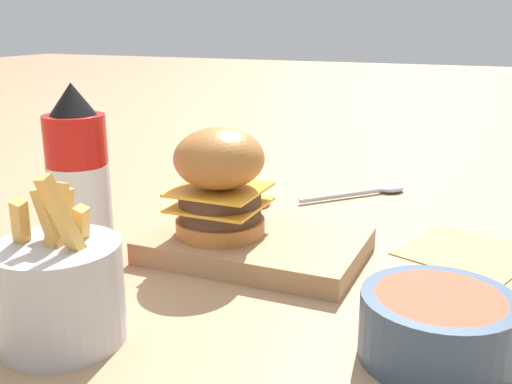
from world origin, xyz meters
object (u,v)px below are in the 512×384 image
side_bowl (437,325)px  spoon (375,191)px  burger (220,181)px  ketchup_bottle (79,188)px  serving_board (256,246)px  fries_basket (60,289)px

side_bowl → spoon: (-0.14, 0.43, -0.02)m
burger → ketchup_bottle: bearing=-141.6°
spoon → serving_board: bearing=-150.9°
side_bowl → burger: bearing=153.0°
burger → ketchup_bottle: 0.15m
serving_board → spoon: 0.30m
ketchup_bottle → side_bowl: size_ratio=1.64×
serving_board → ketchup_bottle: bearing=-146.6°
ketchup_bottle → serving_board: bearing=33.4°
burger → spoon: 0.33m
burger → fries_basket: (-0.04, -0.22, -0.04)m
side_bowl → ketchup_bottle: bearing=174.4°
side_bowl → fries_basket: bearing=-162.3°
serving_board → burger: 0.08m
burger → fries_basket: size_ratio=0.80×
ketchup_bottle → side_bowl: bearing=-5.6°
serving_board → ketchup_bottle: (-0.15, -0.10, 0.08)m
serving_board → ketchup_bottle: 0.20m
serving_board → burger: size_ratio=1.97×
side_bowl → spoon: side_bowl is taller
burger → spoon: (0.11, 0.30, -0.08)m
burger → spoon: size_ratio=0.82×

